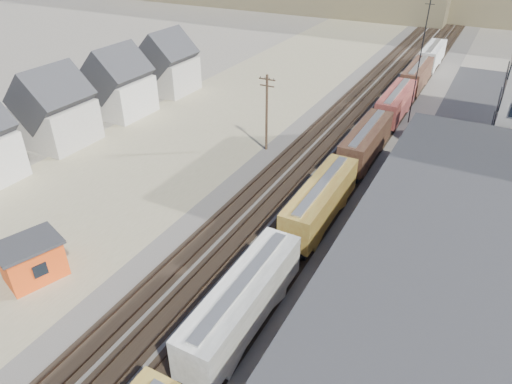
% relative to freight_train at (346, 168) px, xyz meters
% --- Properties ---
extents(ballast_bed, '(18.00, 200.00, 0.06)m').
position_rel_freight_train_xyz_m(ballast_bed, '(-3.80, 13.09, -2.76)').
color(ballast_bed, '#4C4742').
rests_on(ballast_bed, ground).
extents(dirt_yard, '(24.00, 180.00, 0.03)m').
position_rel_freight_train_xyz_m(dirt_yard, '(-23.80, 3.09, -2.78)').
color(dirt_yard, gray).
rests_on(dirt_yard, ground).
extents(rail_tracks, '(11.40, 200.00, 0.24)m').
position_rel_freight_train_xyz_m(rail_tracks, '(-4.35, 13.09, -2.68)').
color(rail_tracks, black).
rests_on(rail_tracks, ground).
extents(freight_train, '(3.00, 119.74, 4.46)m').
position_rel_freight_train_xyz_m(freight_train, '(0.00, 0.00, 0.00)').
color(freight_train, black).
rests_on(freight_train, ground).
extents(warehouse, '(12.40, 40.40, 7.25)m').
position_rel_freight_train_xyz_m(warehouse, '(11.18, -11.91, 0.86)').
color(warehouse, tan).
rests_on(warehouse, ground).
extents(utility_pole_north, '(2.20, 0.32, 10.00)m').
position_rel_freight_train_xyz_m(utility_pole_north, '(-12.30, 5.09, 2.50)').
color(utility_pole_north, '#382619').
rests_on(utility_pole_north, ground).
extents(radio_mast, '(1.20, 0.16, 18.00)m').
position_rel_freight_train_xyz_m(radio_mast, '(2.20, 23.09, 6.33)').
color(radio_mast, black).
rests_on(radio_mast, ground).
extents(townhouse_row, '(8.15, 68.16, 10.47)m').
position_rel_freight_train_xyz_m(townhouse_row, '(-37.80, -11.91, 1.54)').
color(townhouse_row, '#B7B2A8').
rests_on(townhouse_row, ground).
extents(maintenance_shed, '(5.19, 5.90, 3.62)m').
position_rel_freight_train_xyz_m(maintenance_shed, '(-18.37, -26.07, -0.94)').
color(maintenance_shed, '#E74B15').
rests_on(maintenance_shed, ground).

